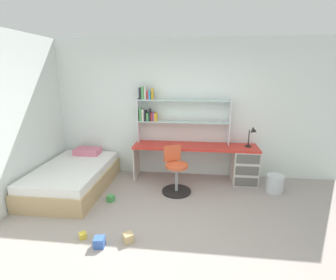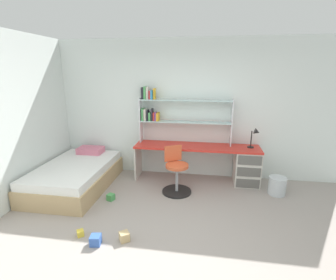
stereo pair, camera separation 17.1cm
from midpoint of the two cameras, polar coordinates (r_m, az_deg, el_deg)
name	(u,v)px [view 1 (the left image)]	position (r m, az deg, el deg)	size (l,w,h in m)	color
ground_plane	(172,246)	(3.38, -0.64, -23.07)	(6.09, 5.54, 0.02)	#9E938C
room_shell	(104,119)	(4.19, -15.53, 4.74)	(6.09, 5.54, 2.70)	silver
desk	(228,161)	(4.93, 12.65, -4.75)	(2.37, 0.53, 0.71)	red
bookshelf_hutch	(169,111)	(4.84, -0.81, 6.65)	(1.78, 0.22, 1.09)	silver
desk_lamp	(253,134)	(4.84, 17.94, 1.30)	(0.20, 0.17, 0.38)	black
swivel_chair	(176,174)	(4.44, 0.70, -7.88)	(0.52, 0.52, 0.82)	black
bed_platform	(74,177)	(4.93, -21.75, -7.93)	(1.18, 1.85, 0.57)	tan
waste_bin	(275,184)	(4.85, 22.37, -9.24)	(0.30, 0.30, 0.32)	silver
toy_block_green_0	(111,198)	(4.37, -14.13, -12.85)	(0.11, 0.11, 0.11)	#479E51
toy_block_yellow_1	(83,236)	(3.64, -20.30, -19.87)	(0.08, 0.08, 0.08)	gold
toy_block_natural_2	(128,238)	(3.43, -10.64, -21.19)	(0.12, 0.12, 0.12)	tan
toy_block_blue_3	(99,242)	(3.44, -16.95, -21.49)	(0.13, 0.13, 0.13)	#3860B7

